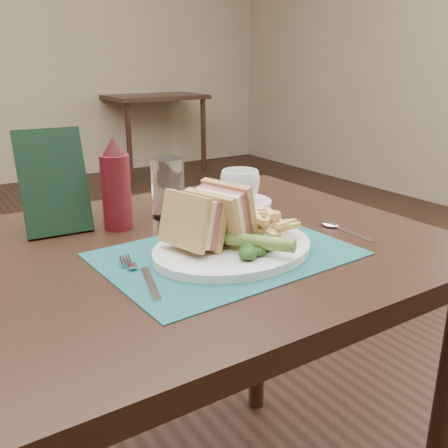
% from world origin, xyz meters
% --- Properties ---
extents(floor, '(7.00, 7.00, 0.00)m').
position_xyz_m(floor, '(0.00, 0.00, 0.00)').
color(floor, black).
rests_on(floor, ground).
extents(table_main, '(0.90, 0.75, 0.75)m').
position_xyz_m(table_main, '(0.00, -0.50, 0.38)').
color(table_main, black).
rests_on(table_main, ground).
extents(table_bg_right, '(0.90, 0.75, 0.75)m').
position_xyz_m(table_bg_right, '(1.68, 3.28, 0.38)').
color(table_bg_right, black).
rests_on(table_bg_right, ground).
extents(placemat, '(0.44, 0.33, 0.00)m').
position_xyz_m(placemat, '(0.01, -0.59, 0.75)').
color(placemat, '#194E53').
rests_on(placemat, table_main).
extents(plate, '(0.32, 0.27, 0.01)m').
position_xyz_m(plate, '(0.02, -0.59, 0.76)').
color(plate, white).
rests_on(plate, placemat).
extents(sandwich_half_a, '(0.10, 0.12, 0.10)m').
position_xyz_m(sandwich_half_a, '(-0.07, -0.58, 0.82)').
color(sandwich_half_a, '#DAB46A').
rests_on(sandwich_half_a, plate).
extents(sandwich_half_b, '(0.10, 0.12, 0.11)m').
position_xyz_m(sandwich_half_b, '(-0.01, -0.58, 0.82)').
color(sandwich_half_b, tan).
rests_on(sandwich_half_b, plate).
extents(kale_garnish, '(0.11, 0.08, 0.03)m').
position_xyz_m(kale_garnish, '(0.03, -0.65, 0.78)').
color(kale_garnish, '#183C15').
rests_on(kale_garnish, plate).
extents(pickle_spear, '(0.08, 0.11, 0.03)m').
position_xyz_m(pickle_spear, '(0.03, -0.66, 0.79)').
color(pickle_spear, '#59732C').
rests_on(pickle_spear, plate).
extents(fries_pile, '(0.18, 0.20, 0.06)m').
position_xyz_m(fries_pile, '(0.09, -0.58, 0.80)').
color(fries_pile, '#D9B36C').
rests_on(fries_pile, plate).
extents(fork, '(0.08, 0.17, 0.01)m').
position_xyz_m(fork, '(-0.16, -0.60, 0.76)').
color(fork, silver).
rests_on(fork, placemat).
extents(spoon, '(0.04, 0.15, 0.01)m').
position_xyz_m(spoon, '(0.27, -0.62, 0.76)').
color(spoon, silver).
rests_on(spoon, table_main).
extents(saucer, '(0.17, 0.17, 0.01)m').
position_xyz_m(saucer, '(0.21, -0.34, 0.76)').
color(saucer, white).
rests_on(saucer, table_main).
extents(coffee_cup, '(0.13, 0.13, 0.07)m').
position_xyz_m(coffee_cup, '(0.21, -0.34, 0.80)').
color(coffee_cup, white).
rests_on(coffee_cup, saucer).
extents(drinking_glass, '(0.07, 0.07, 0.13)m').
position_xyz_m(drinking_glass, '(0.02, -0.34, 0.81)').
color(drinking_glass, white).
rests_on(drinking_glass, table_main).
extents(ketchup_bottle, '(0.06, 0.06, 0.19)m').
position_xyz_m(ketchup_bottle, '(-0.10, -0.35, 0.84)').
color(ketchup_bottle, '#550E16').
rests_on(ketchup_bottle, table_main).
extents(check_presenter, '(0.13, 0.09, 0.20)m').
position_xyz_m(check_presenter, '(-0.21, -0.30, 0.85)').
color(check_presenter, black).
rests_on(check_presenter, table_main).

